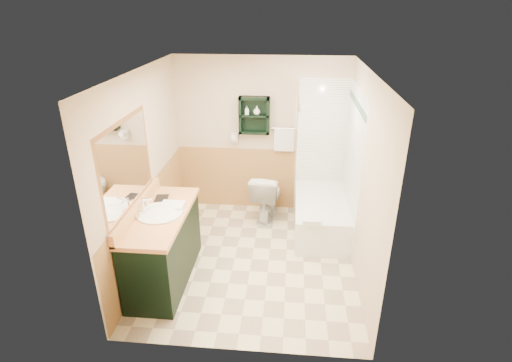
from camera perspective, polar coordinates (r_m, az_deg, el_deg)
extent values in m
plane|color=beige|center=(5.33, -0.60, -11.09)|extent=(3.00, 3.00, 0.00)
cube|color=beige|center=(6.16, 0.79, 6.45)|extent=(2.60, 0.04, 2.40)
cube|color=beige|center=(5.04, -15.77, 1.34)|extent=(0.04, 3.00, 2.40)
cube|color=beige|center=(4.80, 15.23, 0.22)|extent=(0.04, 3.00, 2.40)
cube|color=white|center=(4.40, -0.74, 15.56)|extent=(2.60, 3.00, 0.04)
cube|color=black|center=(5.96, -0.25, 9.35)|extent=(0.45, 0.15, 0.55)
cylinder|color=silver|center=(5.19, 6.13, 12.07)|extent=(0.03, 1.60, 0.03)
cube|color=black|center=(4.88, -13.07, -9.15)|extent=(0.59, 1.42, 0.90)
cube|color=white|center=(5.92, 9.20, -4.67)|extent=(0.75, 1.50, 0.50)
imported|color=white|center=(6.10, 1.55, -2.16)|extent=(0.52, 0.80, 0.73)
cube|color=silver|center=(4.75, -11.85, -3.44)|extent=(0.27, 0.21, 0.04)
imported|color=black|center=(4.94, -14.35, -1.50)|extent=(0.16, 0.04, 0.21)
cube|color=silver|center=(5.17, 7.92, -5.59)|extent=(0.22, 0.19, 0.07)
imported|color=white|center=(5.95, -1.31, 9.77)|extent=(0.08, 0.13, 0.06)
imported|color=white|center=(5.93, 0.12, 9.93)|extent=(0.14, 0.16, 0.10)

